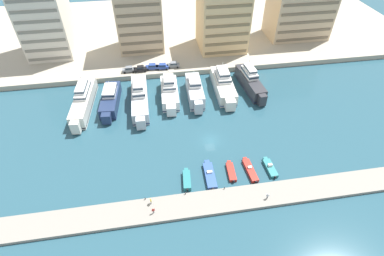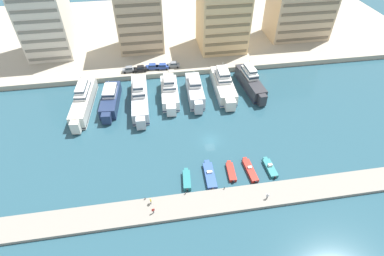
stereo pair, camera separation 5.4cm
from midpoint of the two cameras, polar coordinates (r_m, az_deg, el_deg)
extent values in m
plane|color=#285160|center=(74.95, 3.49, -2.38)|extent=(400.00, 400.00, 0.00)
cube|color=#ADA38E|center=(129.23, -2.70, 18.46)|extent=(180.00, 70.00, 1.65)
cube|color=gray|center=(63.42, 6.89, -13.49)|extent=(120.00, 5.72, 0.73)
cube|color=silver|center=(89.18, -19.90, 4.78)|extent=(5.65, 20.18, 3.88)
cube|color=silver|center=(80.98, -21.31, 0.18)|extent=(2.38, 2.19, 3.30)
cube|color=black|center=(89.90, -19.72, 4.14)|extent=(5.70, 20.39, 0.24)
cube|color=white|center=(88.92, -20.11, 6.69)|extent=(3.82, 8.60, 1.34)
cube|color=#233342|center=(88.85, -20.13, 6.76)|extent=(3.87, 8.68, 0.48)
cube|color=white|center=(88.22, -20.31, 7.39)|extent=(2.98, 6.70, 1.30)
cube|color=#233342|center=(88.15, -20.33, 7.45)|extent=(3.02, 6.77, 0.47)
cylinder|color=silver|center=(88.43, -20.39, 8.67)|extent=(0.16, 0.16, 1.80)
cube|color=silver|center=(97.94, -18.67, 8.05)|extent=(3.49, 1.18, 0.20)
cube|color=navy|center=(88.15, -15.25, 5.20)|extent=(5.54, 14.75, 3.20)
cube|color=navy|center=(81.78, -15.98, 1.81)|extent=(2.55, 2.35, 2.72)
cube|color=#192347|center=(88.75, -15.13, 4.66)|extent=(5.60, 14.90, 0.24)
cube|color=white|center=(87.68, -15.43, 6.86)|extent=(3.88, 6.33, 1.55)
cube|color=#233342|center=(87.60, -15.45, 6.94)|extent=(3.92, 6.39, 0.56)
cylinder|color=silver|center=(87.51, -15.55, 8.10)|extent=(0.16, 0.16, 1.80)
cube|color=navy|center=(94.72, -14.58, 7.62)|extent=(3.73, 1.21, 0.20)
cube|color=silver|center=(86.47, -9.92, 5.51)|extent=(4.46, 19.41, 3.55)
cube|color=silver|center=(78.01, -9.73, 0.96)|extent=(2.42, 2.20, 3.02)
cube|color=#192347|center=(87.15, -9.83, 4.90)|extent=(4.50, 19.60, 0.24)
cube|color=white|center=(86.15, -10.15, 7.48)|extent=(3.45, 8.16, 1.73)
cube|color=#233342|center=(86.06, -10.16, 7.58)|extent=(3.50, 8.24, 0.62)
cube|color=white|center=(85.27, -10.28, 8.37)|extent=(2.69, 6.36, 1.48)
cube|color=#233342|center=(85.19, -10.29, 8.45)|extent=(2.73, 6.43, 0.53)
cylinder|color=silver|center=(85.43, -10.43, 9.73)|extent=(0.16, 0.16, 1.80)
cube|color=silver|center=(95.30, -10.02, 8.70)|extent=(3.74, 0.91, 0.20)
cube|color=white|center=(87.95, -4.30, 6.66)|extent=(5.36, 14.31, 3.26)
cube|color=white|center=(81.40, -3.98, 3.43)|extent=(2.70, 2.48, 2.77)
cube|color=#192347|center=(88.57, -4.27, 6.10)|extent=(5.41, 14.46, 0.24)
cube|color=white|center=(87.47, -4.42, 8.34)|extent=(3.95, 6.09, 1.53)
cube|color=#233342|center=(87.39, -4.42, 8.42)|extent=(4.00, 6.15, 0.55)
cube|color=white|center=(86.64, -4.47, 9.17)|extent=(3.08, 4.75, 1.51)
cube|color=#233342|center=(86.56, -4.48, 9.26)|extent=(3.12, 4.80, 0.54)
cylinder|color=silver|center=(86.52, -4.56, 10.41)|extent=(0.16, 0.16, 1.80)
cube|color=white|center=(94.58, -4.54, 8.91)|extent=(4.06, 1.08, 0.20)
cube|color=silver|center=(87.73, 0.50, 7.03)|extent=(4.59, 13.91, 4.11)
cube|color=silver|center=(81.45, 1.21, 3.96)|extent=(2.33, 2.14, 3.50)
cube|color=#192347|center=(88.51, 0.49, 6.32)|extent=(4.64, 14.05, 0.24)
cube|color=white|center=(86.95, 0.42, 9.00)|extent=(3.41, 5.89, 1.75)
cube|color=#233342|center=(86.85, 0.42, 9.10)|extent=(3.45, 5.95, 0.63)
cylinder|color=silver|center=(86.72, 0.35, 10.30)|extent=(0.16, 0.16, 1.80)
cube|color=silver|center=(94.29, -0.09, 9.11)|extent=(3.53, 1.02, 0.20)
cube|color=silver|center=(91.05, 5.91, 8.04)|extent=(5.42, 16.90, 3.59)
cube|color=silver|center=(83.53, 7.26, 4.46)|extent=(2.81, 2.56, 3.05)
cube|color=#334C7F|center=(91.70, 5.86, 7.43)|extent=(5.48, 17.07, 0.24)
cube|color=white|center=(90.71, 5.85, 9.80)|extent=(4.07, 7.15, 1.44)
cube|color=#233342|center=(90.63, 5.86, 9.87)|extent=(4.12, 7.22, 0.52)
cube|color=white|center=(89.94, 5.92, 10.59)|extent=(3.18, 5.57, 1.51)
cube|color=#233342|center=(89.86, 5.92, 10.67)|extent=(3.22, 5.63, 0.54)
cylinder|color=silver|center=(89.98, 5.85, 11.84)|extent=(0.16, 0.16, 1.80)
cube|color=silver|center=(98.72, 4.80, 10.50)|extent=(4.26, 1.01, 0.20)
cube|color=#333338|center=(93.28, 10.95, 8.46)|extent=(5.12, 16.60, 3.84)
cube|color=#333338|center=(86.66, 13.19, 5.26)|extent=(2.22, 2.04, 3.27)
cube|color=#192347|center=(93.96, 10.85, 7.83)|extent=(5.17, 16.77, 0.24)
cube|color=white|center=(92.75, 10.88, 10.30)|extent=(3.50, 7.09, 1.70)
cube|color=#233342|center=(92.67, 10.90, 10.39)|extent=(3.54, 7.16, 0.61)
cube|color=white|center=(92.04, 11.00, 11.05)|extent=(2.73, 5.53, 1.13)
cube|color=#233342|center=(91.98, 11.01, 11.11)|extent=(2.76, 5.58, 0.41)
cylinder|color=silver|center=(92.12, 10.87, 12.15)|extent=(0.16, 0.16, 1.80)
cube|color=#333338|center=(100.36, 9.02, 10.73)|extent=(3.25, 1.17, 0.20)
cube|color=teal|center=(65.78, -1.01, -9.94)|extent=(2.06, 5.08, 1.09)
cube|color=teal|center=(67.54, -1.14, -8.07)|extent=(0.95, 0.81, 0.93)
cube|color=black|center=(64.06, -0.88, -11.72)|extent=(0.38, 0.31, 0.60)
cube|color=#33569E|center=(66.78, 3.40, -9.07)|extent=(2.28, 7.06, 0.91)
cube|color=#33569E|center=(69.26, 2.83, -6.57)|extent=(1.18, 0.97, 0.78)
cube|color=silver|center=(66.59, 3.34, -8.36)|extent=(1.17, 0.63, 0.43)
cube|color=#283847|center=(66.72, 3.30, -8.14)|extent=(1.05, 0.11, 0.26)
cube|color=black|center=(64.47, 3.99, -11.50)|extent=(0.37, 0.29, 0.60)
cube|color=red|center=(67.95, 7.45, -8.33)|extent=(1.91, 5.15, 0.80)
cube|color=red|center=(69.75, 7.01, -6.55)|extent=(0.91, 0.77, 0.68)
cube|color=black|center=(66.20, 7.91, -10.04)|extent=(0.38, 0.30, 0.60)
cube|color=red|center=(68.88, 11.02, -7.97)|extent=(1.98, 6.47, 0.85)
cube|color=red|center=(70.96, 10.02, -5.87)|extent=(0.92, 0.77, 0.72)
cube|color=silver|center=(68.70, 10.95, -7.35)|extent=(0.92, 0.65, 0.38)
cube|color=#283847|center=(68.82, 10.87, -7.14)|extent=(0.80, 0.13, 0.23)
cube|color=black|center=(66.89, 12.07, -10.02)|extent=(0.38, 0.30, 0.60)
cube|color=teal|center=(70.32, 14.66, -7.45)|extent=(1.99, 5.20, 0.83)
cube|color=teal|center=(71.99, 13.77, -5.75)|extent=(1.00, 0.83, 0.71)
cube|color=silver|center=(70.02, 14.63, -6.84)|extent=(0.99, 0.65, 0.59)
cube|color=#283847|center=(70.11, 14.56, -6.63)|extent=(0.88, 0.12, 0.35)
cube|color=black|center=(68.70, 15.56, -9.05)|extent=(0.37, 0.30, 0.60)
cube|color=slate|center=(99.15, -11.96, 10.79)|extent=(4.12, 1.75, 0.80)
cube|color=slate|center=(98.77, -11.94, 11.16)|extent=(2.12, 1.58, 0.68)
cube|color=#1E2833|center=(98.77, -11.94, 11.16)|extent=(2.08, 1.60, 0.37)
cylinder|color=black|center=(98.71, -12.71, 10.24)|extent=(0.64, 0.23, 0.64)
cylinder|color=black|center=(100.17, -12.72, 10.74)|extent=(0.64, 0.23, 0.64)
cylinder|color=black|center=(98.55, -11.13, 10.43)|extent=(0.64, 0.23, 0.64)
cylinder|color=black|center=(100.02, -11.16, 10.93)|extent=(0.64, 0.23, 0.64)
cube|color=black|center=(98.77, -9.84, 10.96)|extent=(4.11, 1.72, 0.80)
cube|color=black|center=(98.39, -9.81, 11.34)|extent=(2.11, 1.57, 0.68)
cube|color=#1E2833|center=(98.39, -9.81, 11.34)|extent=(2.07, 1.59, 0.37)
cylinder|color=black|center=(98.29, -10.59, 10.42)|extent=(0.64, 0.22, 0.64)
cylinder|color=black|center=(99.75, -10.62, 10.92)|extent=(0.64, 0.22, 0.64)
cylinder|color=black|center=(98.21, -9.00, 10.60)|extent=(0.64, 0.22, 0.64)
cylinder|color=black|center=(99.67, -9.05, 11.10)|extent=(0.64, 0.22, 0.64)
cube|color=#28428E|center=(99.32, -7.65, 11.40)|extent=(4.22, 2.01, 0.80)
cube|color=#28428E|center=(98.94, -7.60, 11.78)|extent=(2.21, 1.72, 0.68)
cube|color=#1E2833|center=(98.94, -7.60, 11.78)|extent=(2.17, 1.73, 0.37)
cylinder|color=black|center=(98.88, -8.43, 10.90)|extent=(0.65, 0.27, 0.64)
cylinder|color=black|center=(100.34, -8.41, 11.40)|extent=(0.65, 0.27, 0.64)
cylinder|color=black|center=(98.71, -6.85, 11.01)|extent=(0.65, 0.27, 0.64)
cylinder|color=black|center=(100.18, -6.84, 11.50)|extent=(0.65, 0.27, 0.64)
cube|color=#28428E|center=(99.07, -5.71, 11.49)|extent=(4.22, 2.03, 0.80)
cube|color=#28428E|center=(98.69, -5.66, 11.87)|extent=(2.22, 1.73, 0.68)
cube|color=#1E2833|center=(98.69, -5.66, 11.87)|extent=(2.18, 1.74, 0.37)
cylinder|color=black|center=(98.59, -6.50, 11.00)|extent=(0.66, 0.27, 0.64)
cylinder|color=black|center=(100.05, -6.49, 11.49)|extent=(0.66, 0.27, 0.64)
cylinder|color=black|center=(98.50, -4.90, 11.09)|extent=(0.66, 0.27, 0.64)
cylinder|color=black|center=(99.97, -4.91, 11.58)|extent=(0.66, 0.27, 0.64)
cube|color=slate|center=(99.74, -3.63, 11.85)|extent=(4.18, 1.91, 0.80)
cube|color=slate|center=(99.37, -3.56, 12.22)|extent=(2.18, 1.67, 0.68)
cube|color=#1E2833|center=(99.37, -3.56, 12.22)|extent=(2.14, 1.68, 0.37)
cylinder|color=black|center=(99.18, -4.38, 11.35)|extent=(0.65, 0.25, 0.64)
cylinder|color=black|center=(100.64, -4.43, 11.84)|extent=(0.65, 0.25, 0.64)
cylinder|color=black|center=(99.25, -2.80, 11.45)|extent=(0.65, 0.25, 0.64)
cylinder|color=black|center=(100.72, -2.86, 11.94)|extent=(0.65, 0.25, 0.64)
cube|color=silver|center=(114.92, -26.35, 18.48)|extent=(14.56, 16.11, 24.84)
cube|color=gray|center=(111.96, -25.46, 11.84)|extent=(13.39, 0.24, 0.90)
cube|color=gray|center=(110.64, -25.93, 13.21)|extent=(13.39, 0.24, 0.90)
cube|color=gray|center=(109.38, -26.42, 14.61)|extent=(13.39, 0.24, 0.90)
cube|color=gray|center=(108.20, -26.93, 16.04)|extent=(13.39, 0.24, 0.90)
cube|color=gray|center=(107.10, -27.46, 17.50)|extent=(13.39, 0.24, 0.90)
cube|color=gray|center=(106.07, -28.01, 18.98)|extent=(13.39, 0.24, 0.90)
cube|color=gray|center=(105.13, -28.57, 20.50)|extent=(13.39, 0.24, 0.90)
cube|color=#C6AD89|center=(108.70, -10.16, 20.81)|extent=(15.01, 12.49, 24.93)
cube|color=#6D5F4B|center=(107.32, -9.36, 14.19)|extent=(13.81, 0.24, 0.90)
cube|color=#6D5F4B|center=(105.93, -9.55, 15.68)|extent=(13.81, 0.24, 0.90)
cube|color=#6D5F4B|center=(104.61, -9.75, 17.21)|extent=(13.81, 0.24, 0.90)
cube|color=#6D5F4B|center=(103.37, -9.95, 18.77)|extent=(13.81, 0.24, 0.90)
cube|color=#6D5F4B|center=(102.21, -10.17, 20.37)|extent=(13.81, 0.24, 0.90)
cube|color=#6D5F4B|center=(101.14, -10.39, 22.01)|extent=(13.81, 0.24, 0.90)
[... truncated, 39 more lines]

